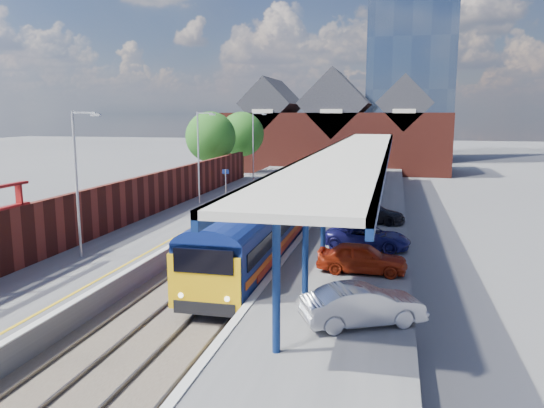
{
  "coord_description": "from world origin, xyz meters",
  "views": [
    {
      "loc": [
        8.17,
        -16.13,
        7.84
      ],
      "look_at": [
        1.18,
        13.84,
        2.6
      ],
      "focal_mm": 35.0,
      "sensor_mm": 36.0,
      "label": 1
    }
  ],
  "objects_px": {
    "parked_car_silver": "(363,305)",
    "parked_car_red": "(362,258)",
    "platform_sign": "(226,179)",
    "parked_car_blue": "(368,237)",
    "lamp_post_d": "(254,141)",
    "train": "(323,174)",
    "lamp_post_c": "(200,152)",
    "lamp_post_b": "(79,175)",
    "parked_car_dark": "(371,212)"
  },
  "relations": [
    {
      "from": "train",
      "to": "parked_car_blue",
      "type": "height_order",
      "value": "train"
    },
    {
      "from": "platform_sign",
      "to": "parked_car_dark",
      "type": "distance_m",
      "value": 13.4
    },
    {
      "from": "lamp_post_b",
      "to": "parked_car_blue",
      "type": "height_order",
      "value": "lamp_post_b"
    },
    {
      "from": "train",
      "to": "lamp_post_b",
      "type": "distance_m",
      "value": 29.48
    },
    {
      "from": "parked_car_dark",
      "to": "parked_car_blue",
      "type": "distance_m",
      "value": 6.87
    },
    {
      "from": "parked_car_dark",
      "to": "lamp_post_d",
      "type": "bearing_deg",
      "value": 46.32
    },
    {
      "from": "lamp_post_b",
      "to": "parked_car_dark",
      "type": "bearing_deg",
      "value": 41.68
    },
    {
      "from": "lamp_post_b",
      "to": "parked_car_dark",
      "type": "distance_m",
      "value": 17.9
    },
    {
      "from": "parked_car_silver",
      "to": "parked_car_blue",
      "type": "height_order",
      "value": "parked_car_silver"
    },
    {
      "from": "lamp_post_c",
      "to": "platform_sign",
      "type": "distance_m",
      "value": 3.34
    },
    {
      "from": "lamp_post_d",
      "to": "parked_car_blue",
      "type": "xyz_separation_m",
      "value": [
        13.29,
        -27.17,
        -3.39
      ]
    },
    {
      "from": "train",
      "to": "parked_car_blue",
      "type": "xyz_separation_m",
      "value": [
        5.43,
        -23.44,
        -0.52
      ]
    },
    {
      "from": "train",
      "to": "lamp_post_d",
      "type": "xyz_separation_m",
      "value": [
        -7.86,
        3.73,
        2.87
      ]
    },
    {
      "from": "platform_sign",
      "to": "parked_car_dark",
      "type": "relative_size",
      "value": 0.58
    },
    {
      "from": "train",
      "to": "lamp_post_c",
      "type": "xyz_separation_m",
      "value": [
        -7.86,
        -12.27,
        2.87
      ]
    },
    {
      "from": "platform_sign",
      "to": "parked_car_dark",
      "type": "bearing_deg",
      "value": -28.18
    },
    {
      "from": "parked_car_silver",
      "to": "lamp_post_b",
      "type": "bearing_deg",
      "value": 42.61
    },
    {
      "from": "parked_car_silver",
      "to": "parked_car_red",
      "type": "bearing_deg",
      "value": -22.11
    },
    {
      "from": "parked_car_red",
      "to": "lamp_post_b",
      "type": "bearing_deg",
      "value": 93.92
    },
    {
      "from": "lamp_post_c",
      "to": "parked_car_dark",
      "type": "bearing_deg",
      "value": -18.16
    },
    {
      "from": "platform_sign",
      "to": "parked_car_red",
      "type": "xyz_separation_m",
      "value": [
        11.91,
        -17.48,
        -1.03
      ]
    },
    {
      "from": "lamp_post_b",
      "to": "parked_car_red",
      "type": "distance_m",
      "value": 13.7
    },
    {
      "from": "lamp_post_c",
      "to": "parked_car_blue",
      "type": "xyz_separation_m",
      "value": [
        13.29,
        -11.17,
        -3.39
      ]
    },
    {
      "from": "train",
      "to": "lamp_post_c",
      "type": "bearing_deg",
      "value": -122.63
    },
    {
      "from": "parked_car_red",
      "to": "parked_car_blue",
      "type": "distance_m",
      "value": 4.31
    },
    {
      "from": "lamp_post_b",
      "to": "parked_car_silver",
      "type": "distance_m",
      "value": 15.06
    },
    {
      "from": "lamp_post_b",
      "to": "platform_sign",
      "type": "distance_m",
      "value": 18.2
    },
    {
      "from": "lamp_post_d",
      "to": "parked_car_red",
      "type": "height_order",
      "value": "lamp_post_d"
    },
    {
      "from": "platform_sign",
      "to": "lamp_post_b",
      "type": "bearing_deg",
      "value": -94.33
    },
    {
      "from": "parked_car_dark",
      "to": "parked_car_blue",
      "type": "relative_size",
      "value": 1.0
    },
    {
      "from": "lamp_post_c",
      "to": "lamp_post_b",
      "type": "bearing_deg",
      "value": -90.0
    },
    {
      "from": "lamp_post_b",
      "to": "lamp_post_c",
      "type": "height_order",
      "value": "same"
    },
    {
      "from": "lamp_post_b",
      "to": "parked_car_blue",
      "type": "distance_m",
      "value": 14.54
    },
    {
      "from": "parked_car_blue",
      "to": "parked_car_silver",
      "type": "bearing_deg",
      "value": -171.14
    },
    {
      "from": "lamp_post_d",
      "to": "parked_car_blue",
      "type": "relative_size",
      "value": 1.62
    },
    {
      "from": "lamp_post_c",
      "to": "parked_car_red",
      "type": "height_order",
      "value": "lamp_post_c"
    },
    {
      "from": "lamp_post_d",
      "to": "parked_car_dark",
      "type": "height_order",
      "value": "lamp_post_d"
    },
    {
      "from": "parked_car_silver",
      "to": "parked_car_dark",
      "type": "distance_m",
      "value": 17.05
    },
    {
      "from": "platform_sign",
      "to": "train",
      "type": "bearing_deg",
      "value": 57.69
    },
    {
      "from": "parked_car_dark",
      "to": "parked_car_blue",
      "type": "height_order",
      "value": "parked_car_dark"
    },
    {
      "from": "train",
      "to": "parked_car_blue",
      "type": "bearing_deg",
      "value": -76.95
    },
    {
      "from": "lamp_post_c",
      "to": "parked_car_red",
      "type": "bearing_deg",
      "value": -49.39
    },
    {
      "from": "lamp_post_d",
      "to": "parked_car_dark",
      "type": "bearing_deg",
      "value": -57.11
    },
    {
      "from": "parked_car_dark",
      "to": "train",
      "type": "bearing_deg",
      "value": 31.09
    },
    {
      "from": "parked_car_blue",
      "to": "lamp_post_d",
      "type": "bearing_deg",
      "value": 32.72
    },
    {
      "from": "platform_sign",
      "to": "parked_car_blue",
      "type": "height_order",
      "value": "platform_sign"
    },
    {
      "from": "train",
      "to": "parked_car_red",
      "type": "distance_m",
      "value": 28.28
    },
    {
      "from": "lamp_post_b",
      "to": "lamp_post_d",
      "type": "relative_size",
      "value": 1.0
    },
    {
      "from": "lamp_post_c",
      "to": "parked_car_blue",
      "type": "height_order",
      "value": "lamp_post_c"
    },
    {
      "from": "lamp_post_b",
      "to": "parked_car_dark",
      "type": "relative_size",
      "value": 1.62
    }
  ]
}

